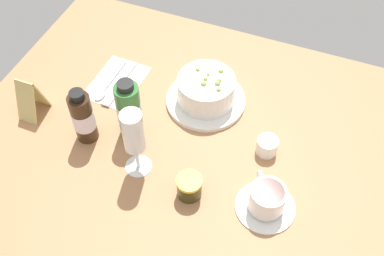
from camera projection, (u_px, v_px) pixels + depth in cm
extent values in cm
cube|color=#A8754C|center=(198.00, 148.00, 109.74)|extent=(110.00, 84.00, 3.00)
cylinder|color=white|center=(206.00, 100.00, 116.31)|extent=(19.74, 19.74, 1.20)
cylinder|color=white|center=(206.00, 89.00, 113.20)|extent=(14.12, 14.12, 6.75)
cylinder|color=beige|center=(206.00, 82.00, 111.19)|extent=(12.14, 12.14, 1.60)
sphere|color=#95B154|center=(204.00, 84.00, 109.50)|extent=(1.38, 1.38, 1.38)
sphere|color=#95B154|center=(206.00, 79.00, 110.52)|extent=(1.07, 1.07, 1.07)
sphere|color=#95B154|center=(221.00, 71.00, 112.17)|extent=(1.32, 1.32, 1.32)
sphere|color=#95B154|center=(208.00, 74.00, 111.51)|extent=(0.84, 0.84, 0.84)
sphere|color=#95B154|center=(198.00, 70.00, 112.52)|extent=(1.11, 1.11, 1.11)
sphere|color=#95B154|center=(218.00, 80.00, 110.26)|extent=(1.22, 1.22, 1.22)
sphere|color=#95B154|center=(216.00, 84.00, 109.62)|extent=(1.38, 1.38, 1.38)
sphere|color=#95B154|center=(219.00, 90.00, 108.33)|extent=(1.13, 1.13, 1.13)
cube|color=white|center=(117.00, 82.00, 120.89)|extent=(12.46, 17.16, 0.30)
cube|color=silver|center=(122.00, 80.00, 120.88)|extent=(1.67, 14.03, 0.50)
cube|color=silver|center=(108.00, 100.00, 116.36)|extent=(2.32, 3.67, 0.40)
cube|color=silver|center=(113.00, 77.00, 121.52)|extent=(1.44, 13.03, 0.50)
ellipsoid|color=silver|center=(100.00, 95.00, 117.43)|extent=(2.40, 4.00, 0.60)
cylinder|color=white|center=(265.00, 206.00, 97.81)|extent=(12.70, 12.70, 0.90)
cylinder|color=white|center=(267.00, 198.00, 95.19)|extent=(7.54, 7.54, 5.81)
cylinder|color=#391B16|center=(269.00, 192.00, 93.31)|extent=(6.41, 6.41, 1.00)
torus|color=white|center=(260.00, 178.00, 97.87)|extent=(2.67, 3.44, 3.60)
cylinder|color=white|center=(267.00, 146.00, 105.64)|extent=(4.84, 4.84, 4.12)
cone|color=white|center=(273.00, 136.00, 105.53)|extent=(2.17, 2.62, 2.35)
cylinder|color=white|center=(139.00, 166.00, 104.50)|extent=(6.04, 6.04, 0.40)
cylinder|color=white|center=(137.00, 156.00, 101.53)|extent=(0.80, 0.80, 7.20)
cylinder|color=white|center=(133.00, 131.00, 94.66)|extent=(4.63, 4.63, 10.35)
cylinder|color=beige|center=(134.00, 136.00, 95.88)|extent=(3.80, 3.80, 6.21)
cylinder|color=#373214|center=(189.00, 188.00, 98.52)|extent=(5.30, 5.30, 4.58)
cylinder|color=yellow|center=(189.00, 181.00, 96.41)|extent=(5.56, 5.56, 0.80)
cylinder|color=#337233|center=(129.00, 111.00, 105.00)|extent=(5.60, 5.60, 15.01)
cylinder|color=silver|center=(129.00, 112.00, 105.24)|extent=(5.71, 5.71, 5.71)
cylinder|color=black|center=(125.00, 86.00, 98.53)|extent=(3.64, 3.64, 1.53)
cylinder|color=#382314|center=(83.00, 118.00, 104.86)|extent=(5.03, 5.03, 13.30)
cylinder|color=white|center=(84.00, 119.00, 105.07)|extent=(5.13, 5.13, 5.05)
cylinder|color=black|center=(77.00, 95.00, 98.96)|extent=(3.27, 3.27, 1.79)
cube|color=tan|center=(26.00, 102.00, 109.45)|extent=(4.99, 3.70, 10.91)
cube|color=tan|center=(34.00, 93.00, 111.37)|extent=(4.99, 3.70, 10.91)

